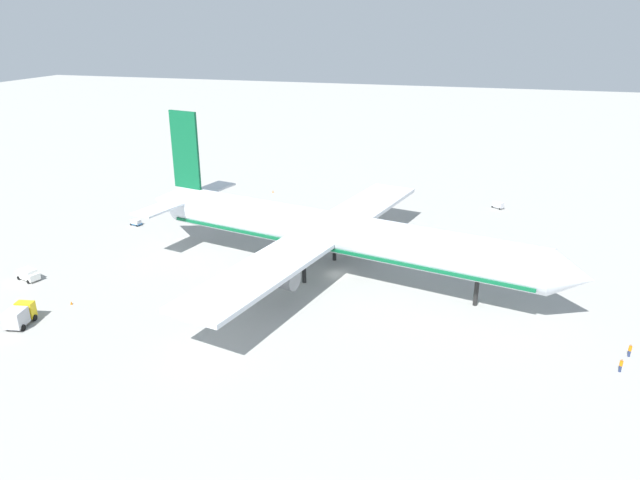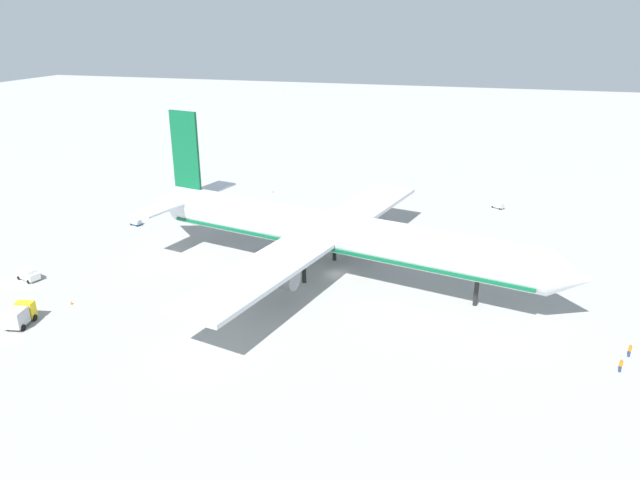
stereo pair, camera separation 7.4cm
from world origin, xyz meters
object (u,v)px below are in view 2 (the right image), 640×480
Objects in this scene: airliner at (331,232)px; ground_worker_0 at (621,366)px; service_van at (28,274)px; traffic_cone_0 at (71,303)px; baggage_cart_0 at (498,205)px; ground_worker_1 at (630,350)px; baggage_cart_1 at (136,222)px; traffic_cone_1 at (273,191)px; service_truck_0 at (19,315)px.

airliner reaches higher than ground_worker_0.
service_van reaches higher than traffic_cone_0.
baggage_cart_0 is at bearing 59.26° from airliner.
baggage_cart_0 is at bearing 105.32° from ground_worker_1.
airliner is at bearing -15.14° from baggage_cart_1.
traffic_cone_1 is (-70.70, 58.25, -0.63)m from ground_worker_1.
baggage_cart_0 is at bearing 39.91° from service_van.
ground_worker_0 is (14.86, -64.72, 0.12)m from baggage_cart_0.
baggage_cart_1 reaches higher than traffic_cone_0.
service_truck_0 is at bearing -52.33° from service_van.
traffic_cone_1 is (20.80, 60.30, -0.76)m from service_van.
service_truck_0 is 99.67m from baggage_cart_0.
airliner reaches higher than traffic_cone_0.
traffic_cone_1 is at bearing 137.87° from ground_worker_0.
ground_worker_1 is at bearing -39.49° from traffic_cone_1.
baggage_cart_0 is 5.60× the size of traffic_cone_1.
ground_worker_1 reaches higher than baggage_cart_1.
ground_worker_0 is at bearing -24.05° from airliner.
airliner is 26.78× the size of baggage_cart_1.
traffic_cone_0 is (-77.01, -3.56, -0.63)m from ground_worker_0.
baggage_cart_1 is 36.46m from traffic_cone_0.
traffic_cone_0 is at bearing 70.46° from service_truck_0.
baggage_cart_0 reaches higher than traffic_cone_0.
baggage_cart_1 is 93.36m from ground_worker_0.
baggage_cart_1 is at bearing 107.53° from traffic_cone_0.
traffic_cone_0 is (-78.75, -7.68, -0.63)m from ground_worker_1.
airliner is at bearing 19.38° from service_van.
airliner is 48.26m from service_truck_0.
service_van is 29.19m from baggage_cart_1.
ground_worker_0 is 77.09m from traffic_cone_0.
service_truck_0 is 80.41m from ground_worker_0.
airliner is 44.71× the size of ground_worker_1.
ground_worker_0 reaches higher than traffic_cone_0.
ground_worker_0 is at bearing -112.89° from ground_worker_1.
baggage_cart_1 is 5.37× the size of traffic_cone_1.
baggage_cart_1 is at bearing 101.17° from service_truck_0.
service_truck_0 is at bearing -141.50° from airliner.
traffic_cone_1 is at bearing -177.51° from baggage_cart_0.
baggage_cart_1 is 93.73m from ground_worker_1.
baggage_cart_0 is at bearing 24.62° from baggage_cart_1.
traffic_cone_0 is (-34.85, -22.37, -7.16)m from airliner.
traffic_cone_0 is at bearing -147.30° from airliner.
ground_worker_0 is 4.47m from ground_worker_1.
ground_worker_0 reaches higher than traffic_cone_1.
airliner reaches higher than baggage_cart_0.
service_van is 63.79m from traffic_cone_1.
service_truck_0 is 1.08× the size of service_van.
airliner reaches higher than ground_worker_1.
service_van is 2.60× the size of ground_worker_1.
service_van is at bearing -178.72° from ground_worker_1.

